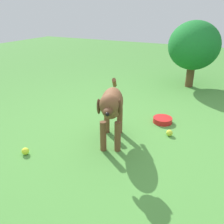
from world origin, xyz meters
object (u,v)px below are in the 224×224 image
at_px(tennis_ball_1, 169,133).
at_px(water_bowl, 163,120).
at_px(tennis_ball_0, 25,151).
at_px(dog, 112,105).

xyz_separation_m(tennis_ball_1, water_bowl, (0.28, 0.15, -0.00)).
height_order(tennis_ball_0, water_bowl, tennis_ball_0).
height_order(tennis_ball_0, tennis_ball_1, same).
bearing_deg(water_bowl, tennis_ball_1, -151.21).
xyz_separation_m(dog, tennis_ball_1, (0.41, -0.47, -0.37)).
relative_size(tennis_ball_1, water_bowl, 0.30).
bearing_deg(water_bowl, dog, 155.21).
distance_m(dog, water_bowl, 0.84).
bearing_deg(tennis_ball_1, dog, 131.11).
relative_size(tennis_ball_0, water_bowl, 0.30).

